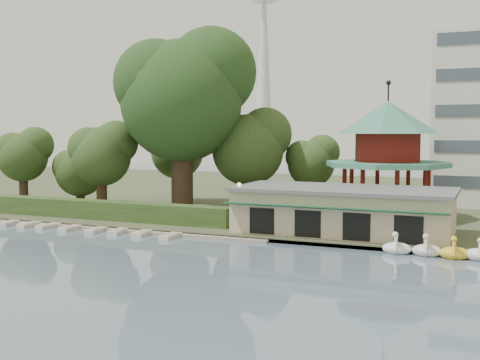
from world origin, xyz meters
The scene contains 12 objects.
ground_plane centered at (0.00, 0.00, 0.00)m, with size 220.00×220.00×0.00m, color slate.
shore centered at (0.00, 52.00, 0.20)m, with size 220.00×70.00×0.40m, color #424930.
embankment centered at (0.00, 17.30, 0.15)m, with size 220.00×0.60×0.30m, color gray.
dock centered at (-12.00, 17.20, 0.12)m, with size 34.00×1.60×0.24m, color gray.
boathouse centered at (10.00, 21.97, 2.37)m, with size 18.60×9.39×3.90m.
pavilion centered at (12.00, 32.00, 7.48)m, with size 12.40×12.40×13.50m.
broadcast_tower centered at (-42.00, 140.00, 33.98)m, with size 8.00×8.00×96.00m.
hedge centered at (-15.00, 20.50, 1.30)m, with size 30.00×2.00×1.80m, color #314A1F.
lamp_post centered at (1.50, 19.00, 3.34)m, with size 0.36×0.36×4.28m.
big_tree centered at (-8.82, 28.21, 13.34)m, with size 14.29×13.31×19.89m.
small_trees centered at (-13.02, 31.17, 6.67)m, with size 39.10×16.60×11.33m.
moored_rowboats centered at (-15.33, 15.79, 0.18)m, with size 24.53×2.67×0.36m.
Camera 1 is at (21.86, -28.84, 9.21)m, focal length 45.00 mm.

